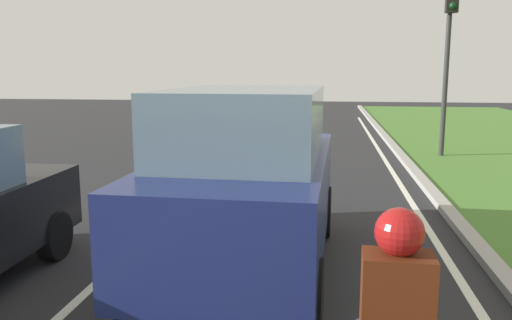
# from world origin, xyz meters

# --- Properties ---
(ground_plane) EXTENTS (60.00, 60.00, 0.00)m
(ground_plane) POSITION_xyz_m (0.00, 14.00, 0.00)
(ground_plane) COLOR #262628
(lane_line_center) EXTENTS (0.12, 32.00, 0.01)m
(lane_line_center) POSITION_xyz_m (-0.70, 14.00, 0.00)
(lane_line_center) COLOR silver
(lane_line_center) RESTS_ON ground
(lane_line_right_edge) EXTENTS (0.12, 32.00, 0.01)m
(lane_line_right_edge) POSITION_xyz_m (3.60, 14.00, 0.00)
(lane_line_right_edge) COLOR silver
(lane_line_right_edge) RESTS_ON ground
(curb_right) EXTENTS (0.24, 48.00, 0.12)m
(curb_right) POSITION_xyz_m (4.10, 14.00, 0.06)
(curb_right) COLOR #9E9B93
(curb_right) RESTS_ON ground
(car_suv_ahead) EXTENTS (2.08, 4.55, 2.28)m
(car_suv_ahead) POSITION_xyz_m (1.03, 8.21, 1.17)
(car_suv_ahead) COLOR navy
(car_suv_ahead) RESTS_ON ground
(rider_person) EXTENTS (0.51, 0.41, 1.16)m
(rider_person) POSITION_xyz_m (2.39, 4.94, 1.19)
(rider_person) COLOR #4C1E0C
(rider_person) RESTS_ON ground
(traffic_light_near_right) EXTENTS (0.32, 0.50, 5.22)m
(traffic_light_near_right) POSITION_xyz_m (5.24, 17.35, 3.50)
(traffic_light_near_right) COLOR #2D2D2D
(traffic_light_near_right) RESTS_ON ground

